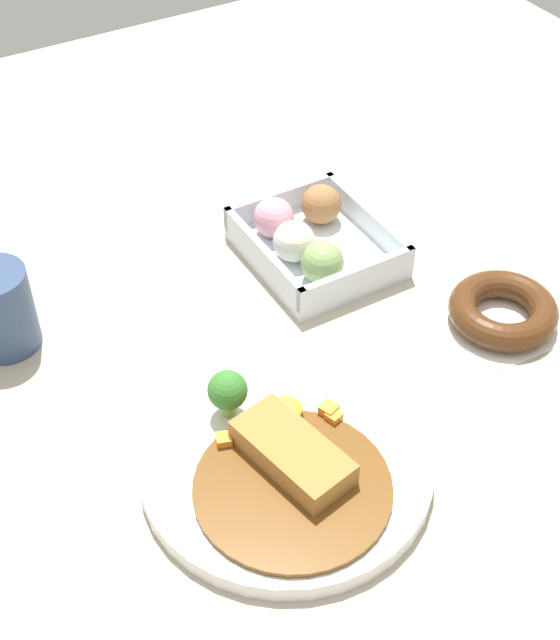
{
  "coord_description": "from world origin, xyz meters",
  "views": [
    {
      "loc": [
        0.53,
        -0.32,
        0.66
      ],
      "look_at": [
        -0.05,
        0.02,
        0.03
      ],
      "focal_mm": 51.08,
      "sensor_mm": 36.0,
      "label": 1
    }
  ],
  "objects": [
    {
      "name": "coffee_mug",
      "position": [
        -0.19,
        -0.22,
        0.05
      ],
      "size": [
        0.07,
        0.07,
        0.09
      ],
      "primitive_type": "cylinder",
      "color": "#33476B",
      "rests_on": "ground_plane"
    },
    {
      "name": "chocolate_ring_donut",
      "position": [
        0.04,
        0.24,
        0.02
      ],
      "size": [
        0.12,
        0.12,
        0.03
      ],
      "color": "white",
      "rests_on": "ground_plane"
    },
    {
      "name": "donut_box",
      "position": [
        -0.15,
        0.12,
        0.02
      ],
      "size": [
        0.17,
        0.15,
        0.06
      ],
      "color": "silver",
      "rests_on": "ground_plane"
    },
    {
      "name": "curry_plate",
      "position": [
        0.1,
        -0.06,
        0.01
      ],
      "size": [
        0.26,
        0.26,
        0.07
      ],
      "color": "white",
      "rests_on": "ground_plane"
    },
    {
      "name": "ground_plane",
      "position": [
        0.0,
        0.0,
        0.0
      ],
      "size": [
        1.6,
        1.6,
        0.0
      ],
      "primitive_type": "plane",
      "color": "#B2A893"
    }
  ]
}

